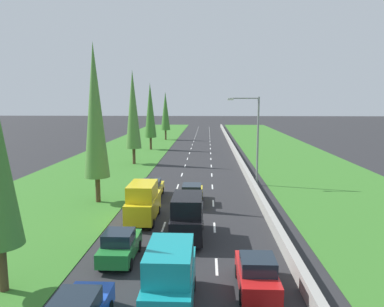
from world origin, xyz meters
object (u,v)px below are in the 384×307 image
at_px(red_hatchback_right_lane, 257,274).
at_px(street_light_mast, 254,134).
at_px(poplar_tree_second, 95,111).
at_px(teal_van_centre_lane, 170,278).
at_px(poplar_tree_fifth, 165,111).
at_px(green_hatchback_left_lane, 120,246).
at_px(yellow_sedan_left_lane, 151,189).
at_px(poplar_tree_third, 133,110).
at_px(yellow_van_left_lane, 143,202).
at_px(yellow_sedan_centre_lane, 192,194).
at_px(poplar_tree_fourth, 150,110).
at_px(black_van_centre_lane, 187,217).

height_order(red_hatchback_right_lane, street_light_mast, street_light_mast).
relative_size(poplar_tree_second, street_light_mast, 1.48).
height_order(teal_van_centre_lane, poplar_tree_fifth, poplar_tree_fifth).
bearing_deg(green_hatchback_left_lane, yellow_sedan_left_lane, 91.28).
relative_size(yellow_sedan_left_lane, poplar_tree_third, 0.35).
distance_m(green_hatchback_left_lane, street_light_mast, 21.12).
xyz_separation_m(green_hatchback_left_lane, yellow_van_left_lane, (0.10, 6.65, 0.56)).
xyz_separation_m(yellow_sedan_centre_lane, poplar_tree_fifth, (-8.05, 51.05, 5.56)).
distance_m(green_hatchback_left_lane, poplar_tree_fourth, 46.39).
bearing_deg(green_hatchback_left_lane, red_hatchback_right_lane, -22.87).
bearing_deg(poplar_tree_third, yellow_sedan_centre_lane, -65.44).
bearing_deg(yellow_van_left_lane, green_hatchback_left_lane, -90.87).
xyz_separation_m(poplar_tree_second, street_light_mast, (14.02, 6.99, -2.50)).
height_order(green_hatchback_left_lane, yellow_sedan_left_lane, green_hatchback_left_lane).
bearing_deg(poplar_tree_third, poplar_tree_fifth, 88.73).
bearing_deg(street_light_mast, teal_van_centre_lane, -105.09).
bearing_deg(poplar_tree_second, yellow_van_left_lane, -45.16).
height_order(black_van_centre_lane, poplar_tree_fourth, poplar_tree_fourth).
bearing_deg(yellow_sedan_left_lane, yellow_sedan_centre_lane, -24.65).
bearing_deg(yellow_sedan_centre_lane, poplar_tree_fourth, 104.38).
height_order(red_hatchback_right_lane, poplar_tree_fourth, poplar_tree_fourth).
bearing_deg(yellow_sedan_centre_lane, teal_van_centre_lane, -90.67).
xyz_separation_m(black_van_centre_lane, poplar_tree_fourth, (-8.86, 42.29, 5.53)).
distance_m(yellow_sedan_left_lane, yellow_sedan_centre_lane, 4.05).
bearing_deg(black_van_centre_lane, poplar_tree_second, 135.22).
relative_size(black_van_centre_lane, poplar_tree_fifth, 0.46).
height_order(teal_van_centre_lane, poplar_tree_fourth, poplar_tree_fourth).
distance_m(teal_van_centre_lane, street_light_mast, 24.13).
height_order(yellow_sedan_left_lane, poplar_tree_second, poplar_tree_second).
bearing_deg(red_hatchback_right_lane, poplar_tree_fourth, 104.26).
relative_size(teal_van_centre_lane, red_hatchback_right_lane, 1.26).
relative_size(black_van_centre_lane, red_hatchback_right_lane, 1.26).
bearing_deg(yellow_sedan_left_lane, black_van_centre_lane, -68.86).
xyz_separation_m(yellow_van_left_lane, poplar_tree_fifth, (-4.76, 55.80, 4.97)).
relative_size(yellow_van_left_lane, yellow_sedan_centre_lane, 1.09).
bearing_deg(poplar_tree_fifth, poplar_tree_third, -91.27).
relative_size(red_hatchback_right_lane, poplar_tree_fourth, 0.33).
distance_m(teal_van_centre_lane, black_van_centre_lane, 8.00).
height_order(black_van_centre_lane, poplar_tree_third, poplar_tree_third).
xyz_separation_m(red_hatchback_right_lane, poplar_tree_fifth, (-11.61, 65.38, 5.53)).
relative_size(green_hatchback_left_lane, black_van_centre_lane, 0.80).
distance_m(teal_van_centre_lane, poplar_tree_fifth, 67.70).
distance_m(green_hatchback_left_lane, poplar_tree_fifth, 62.87).
distance_m(poplar_tree_fourth, poplar_tree_fifth, 16.80).
relative_size(teal_van_centre_lane, street_light_mast, 0.54).
xyz_separation_m(black_van_centre_lane, yellow_sedan_centre_lane, (-0.07, 8.02, -0.59)).
bearing_deg(street_light_mast, black_van_centre_lane, -111.61).
bearing_deg(poplar_tree_fourth, poplar_tree_second, -88.70).
bearing_deg(green_hatchback_left_lane, black_van_centre_lane, 44.34).
distance_m(poplar_tree_second, street_light_mast, 15.86).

